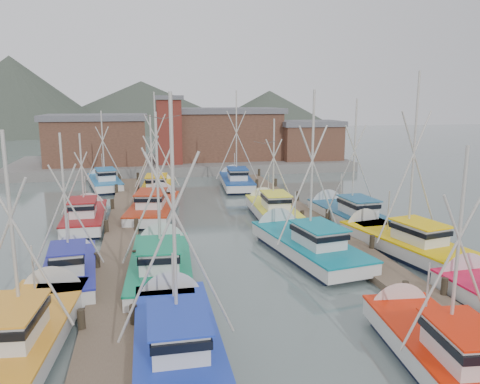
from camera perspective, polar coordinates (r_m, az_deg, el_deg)
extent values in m
plane|color=#536361|center=(28.97, -0.49, -7.41)|extent=(260.00, 260.00, 0.00)
cube|color=brown|center=(32.25, -14.27, -5.44)|extent=(2.20, 46.00, 0.40)
cylinder|color=black|center=(20.13, -18.72, -15.36)|extent=(0.30, 0.30, 1.50)
cylinder|color=black|center=(26.55, -16.98, -8.66)|extent=(0.30, 0.30, 1.50)
cylinder|color=black|center=(33.21, -15.95, -4.60)|extent=(0.30, 0.30, 1.50)
cylinder|color=black|center=(39.98, -15.28, -1.90)|extent=(0.30, 0.30, 1.50)
cylinder|color=black|center=(46.82, -14.81, 0.01)|extent=(0.30, 0.30, 1.50)
cylinder|color=black|center=(53.71, -14.45, 1.43)|extent=(0.30, 0.30, 1.50)
cylinder|color=black|center=(19.97, -12.81, -15.25)|extent=(0.30, 0.30, 1.50)
cylinder|color=black|center=(26.43, -12.61, -8.52)|extent=(0.30, 0.30, 1.50)
cylinder|color=black|center=(33.11, -12.49, -4.47)|extent=(0.30, 0.30, 1.50)
cylinder|color=black|center=(39.90, -12.42, -1.79)|extent=(0.30, 0.30, 1.50)
cylinder|color=black|center=(46.75, -12.36, 0.11)|extent=(0.30, 0.30, 1.50)
cylinder|color=black|center=(53.64, -12.32, 1.52)|extent=(0.30, 0.30, 1.50)
cube|color=brown|center=(34.51, 9.68, -4.15)|extent=(2.20, 46.00, 0.40)
cylinder|color=black|center=(22.98, 19.42, -11.99)|extent=(0.30, 0.30, 1.50)
cylinder|color=black|center=(28.77, 12.20, -6.86)|extent=(0.30, 0.30, 1.50)
cylinder|color=black|center=(35.01, 7.57, -3.45)|extent=(0.30, 0.30, 1.50)
cylinder|color=black|center=(41.49, 4.38, -1.06)|extent=(0.30, 0.30, 1.50)
cylinder|color=black|center=(48.12, 2.07, 0.67)|extent=(0.30, 0.30, 1.50)
cylinder|color=black|center=(54.84, 0.32, 1.98)|extent=(0.30, 0.30, 1.50)
cylinder|color=black|center=(24.03, 23.58, -11.26)|extent=(0.30, 0.30, 1.50)
cylinder|color=black|center=(29.62, 15.76, -6.51)|extent=(0.30, 0.30, 1.50)
cylinder|color=black|center=(35.71, 10.61, -3.25)|extent=(0.30, 0.30, 1.50)
cylinder|color=black|center=(42.08, 7.00, -0.94)|extent=(0.30, 0.30, 1.50)
cylinder|color=black|center=(48.63, 4.36, 0.76)|extent=(0.30, 0.30, 1.50)
cylinder|color=black|center=(55.29, 2.34, 2.05)|extent=(0.30, 0.30, 1.50)
cube|color=slate|center=(64.72, -6.96, 3.46)|extent=(44.00, 16.00, 1.20)
cube|color=brown|center=(62.39, -17.03, 5.86)|extent=(12.00, 8.00, 5.50)
cube|color=slate|center=(62.21, -17.20, 8.70)|extent=(12.72, 8.48, 0.70)
cube|color=brown|center=(65.11, -1.73, 6.86)|extent=(14.00, 9.00, 6.20)
cube|color=slate|center=(64.94, -1.75, 9.89)|extent=(14.84, 9.54, 0.70)
cube|color=brown|center=(65.15, 8.37, 6.00)|extent=(8.00, 6.00, 4.50)
cube|color=slate|center=(64.97, 8.43, 8.28)|extent=(8.48, 6.36, 0.70)
cube|color=maroon|center=(60.15, -8.64, 7.23)|extent=(3.00, 3.00, 8.00)
cube|color=slate|center=(60.01, -8.76, 11.28)|extent=(3.60, 3.60, 0.50)
cone|color=#3F483C|center=(146.37, -25.65, 6.51)|extent=(110.00, 110.00, 42.00)
cone|color=#3F483C|center=(157.19, -11.77, 7.62)|extent=(140.00, 140.00, 30.00)
cone|color=#3F483C|center=(152.64, 3.58, 7.73)|extent=(90.00, 90.00, 24.00)
cube|color=black|center=(18.04, -7.63, -19.57)|extent=(2.59, 7.83, 0.70)
cube|color=silver|center=(17.72, -7.68, -17.77)|extent=(2.94, 8.90, 0.80)
cube|color=#1C39B9|center=(17.54, -7.72, -16.68)|extent=(3.03, 8.99, 0.10)
cone|color=silver|center=(21.77, -8.51, -12.48)|extent=(2.78, 1.11, 2.78)
cube|color=silver|center=(16.33, -7.50, -16.65)|extent=(1.81, 2.68, 1.10)
cube|color=black|center=(16.23, -7.53, -15.93)|extent=(1.93, 2.94, 0.28)
cube|color=#1C39B9|center=(16.07, -7.56, -14.79)|extent=(2.04, 3.12, 0.07)
cylinder|color=#BCB6AC|center=(15.84, -8.07, -3.35)|extent=(0.12, 0.12, 8.41)
cylinder|color=#BCB6AC|center=(16.09, -10.01, -6.84)|extent=(2.99, 0.11, 6.57)
cylinder|color=#BCB6AC|center=(16.15, -5.95, -6.65)|extent=(2.99, 0.11, 6.57)
cylinder|color=#BCB6AC|center=(18.47, -8.17, -11.02)|extent=(0.07, 0.07, 2.48)
cube|color=black|center=(18.60, 23.56, -19.46)|extent=(3.08, 7.47, 0.70)
cube|color=silver|center=(18.29, 23.73, -17.70)|extent=(3.50, 8.49, 0.80)
cube|color=red|center=(18.11, 23.83, -16.64)|extent=(3.59, 8.58, 0.10)
cone|color=silver|center=(21.63, 18.19, -13.12)|extent=(2.68, 1.35, 2.58)
cube|color=silver|center=(17.11, 25.68, -16.36)|extent=(1.91, 2.63, 1.10)
cube|color=black|center=(17.01, 25.75, -15.67)|extent=(2.04, 2.89, 0.28)
cube|color=red|center=(16.86, 25.86, -14.57)|extent=(2.16, 3.07, 0.07)
cylinder|color=#BCB6AC|center=(16.72, 25.03, -6.45)|extent=(0.13, 0.13, 6.77)
cylinder|color=#BCB6AC|center=(16.70, 23.23, -9.20)|extent=(2.42, 0.33, 5.29)
cylinder|color=#BCB6AC|center=(17.23, 26.34, -8.84)|extent=(2.42, 0.33, 5.29)
cylinder|color=#BCB6AC|center=(18.78, 21.86, -11.37)|extent=(0.07, 0.07, 2.31)
cube|color=black|center=(20.12, -24.69, -17.11)|extent=(3.27, 8.02, 0.70)
cube|color=silver|center=(19.84, -24.85, -15.45)|extent=(3.72, 9.12, 0.80)
cube|color=orange|center=(19.67, -24.94, -14.45)|extent=(3.81, 9.21, 0.10)
cone|color=silver|center=(23.77, -21.44, -11.09)|extent=(2.86, 1.36, 2.77)
cube|color=silver|center=(18.53, -26.14, -14.23)|extent=(2.03, 2.82, 1.10)
cube|color=black|center=(18.44, -26.21, -13.59)|extent=(2.18, 3.10, 0.28)
cube|color=orange|center=(18.30, -26.31, -12.56)|extent=(2.31, 3.29, 0.07)
cylinder|color=#BCB6AC|center=(18.31, -26.04, -4.43)|extent=(0.15, 0.15, 7.16)
cylinder|color=#BCB6AC|center=(18.34, -24.01, -6.97)|extent=(2.56, 0.34, 5.60)
cylinder|color=#BCB6AC|center=(20.61, -23.82, -9.51)|extent=(0.08, 0.08, 2.66)
cone|color=silver|center=(26.08, 24.88, -9.37)|extent=(2.93, 1.24, 2.88)
cube|color=black|center=(25.25, -9.59, -10.33)|extent=(3.13, 8.28, 0.70)
cube|color=silver|center=(25.02, -9.64, -8.95)|extent=(3.56, 9.40, 0.80)
cube|color=#0E8458|center=(24.89, -9.67, -8.12)|extent=(3.65, 9.50, 0.10)
cone|color=silver|center=(29.44, -9.46, -6.14)|extent=(2.95, 1.27, 2.89)
cube|color=silver|center=(23.66, -9.77, -7.71)|extent=(2.03, 2.88, 1.10)
cube|color=black|center=(23.58, -9.78, -7.18)|extent=(2.16, 3.16, 0.28)
cube|color=#0E8458|center=(23.47, -9.81, -6.34)|extent=(2.30, 3.35, 0.07)
cylinder|color=#BCB6AC|center=(23.73, -9.98, 0.44)|extent=(0.14, 0.14, 7.58)
cylinder|color=#BCB6AC|center=(23.93, -11.32, -1.69)|extent=(2.71, 0.26, 5.92)
cylinder|color=#BCB6AC|center=(23.90, -8.49, -1.62)|extent=(2.71, 0.26, 5.92)
cylinder|color=#BCB6AC|center=(26.11, -9.69, -4.39)|extent=(0.08, 0.08, 2.58)
cube|color=black|center=(28.51, 8.26, -7.74)|extent=(4.09, 8.88, 0.70)
cube|color=silver|center=(28.31, 8.30, -6.49)|extent=(4.65, 10.09, 0.80)
cube|color=#087B8E|center=(28.19, 8.32, -5.76)|extent=(4.76, 10.20, 0.10)
cone|color=silver|center=(32.49, 4.12, -4.35)|extent=(3.17, 1.56, 3.04)
cube|color=silver|center=(27.06, 9.56, -5.26)|extent=(2.40, 3.19, 1.10)
cube|color=black|center=(27.00, 9.57, -4.79)|extent=(2.57, 3.49, 0.28)
cube|color=#087B8E|center=(26.90, 9.60, -4.06)|extent=(2.72, 3.71, 0.07)
cylinder|color=#BCB6AC|center=(27.08, 8.78, 3.02)|extent=(0.16, 0.16, 8.71)
cylinder|color=#BCB6AC|center=(26.95, 7.57, 0.81)|extent=(3.08, 0.59, 6.80)
cylinder|color=#BCB6AC|center=(27.55, 9.84, 0.97)|extent=(3.08, 0.59, 6.80)
cylinder|color=#BCB6AC|center=(29.35, 6.73, -2.57)|extent=(0.09, 0.09, 2.71)
cube|color=black|center=(25.75, -19.91, -10.44)|extent=(2.74, 6.73, 0.70)
cube|color=silver|center=(25.52, -20.01, -9.08)|extent=(3.11, 7.65, 0.80)
cube|color=navy|center=(25.39, -20.06, -8.27)|extent=(3.19, 7.73, 0.10)
cone|color=silver|center=(29.10, -19.67, -6.87)|extent=(2.42, 1.31, 2.33)
cube|color=silver|center=(24.37, -20.25, -7.69)|extent=(1.71, 2.37, 1.10)
cube|color=black|center=(24.30, -20.28, -7.18)|extent=(1.82, 2.60, 0.28)
cube|color=navy|center=(24.19, -20.34, -6.36)|extent=(1.93, 2.76, 0.07)
cylinder|color=#BCB6AC|center=(24.38, -20.60, -0.99)|extent=(0.12, 0.12, 6.61)
cylinder|color=#BCB6AC|center=(24.59, -21.67, -2.82)|extent=(2.36, 0.31, 5.17)
cylinder|color=#BCB6AC|center=(24.52, -19.28, -2.69)|extent=(2.36, 0.31, 5.17)
cylinder|color=#BCB6AC|center=(26.32, -20.11, -4.81)|extent=(0.07, 0.07, 2.24)
cube|color=black|center=(30.40, 19.40, -7.07)|extent=(4.18, 8.39, 0.70)
cube|color=silver|center=(30.21, 19.48, -5.89)|extent=(4.75, 9.53, 0.80)
cube|color=#FFCC00|center=(30.11, 19.53, -5.20)|extent=(4.85, 9.64, 0.10)
cone|color=silver|center=(33.58, 14.21, -4.16)|extent=(3.04, 1.65, 2.88)
cube|color=silver|center=(29.20, 21.05, -4.65)|extent=(2.37, 3.05, 1.10)
cube|color=black|center=(29.14, 21.08, -4.21)|extent=(2.54, 3.34, 0.28)
cube|color=#FFCC00|center=(29.05, 21.13, -3.53)|extent=(2.69, 3.54, 0.07)
cylinder|color=#BCB6AC|center=(29.03, 20.40, 4.02)|extent=(0.16, 0.16, 9.74)
cylinder|color=#BCB6AC|center=(28.77, 19.36, 1.72)|extent=(3.41, 0.78, 7.60)
cylinder|color=#BCB6AC|center=(29.60, 21.11, 1.86)|extent=(3.41, 0.78, 7.60)
cylinder|color=#BCB6AC|center=(30.98, 17.63, -2.29)|extent=(0.09, 0.09, 2.67)
cube|color=black|center=(38.38, -10.44, -2.84)|extent=(4.14, 8.80, 0.70)
cube|color=silver|center=(38.23, -10.48, -1.90)|extent=(4.70, 10.00, 0.80)
cube|color=#B2290C|center=(38.15, -10.50, -1.34)|extent=(4.81, 10.11, 0.10)
cone|color=silver|center=(42.91, -9.56, -0.64)|extent=(3.15, 1.59, 3.00)
cube|color=silver|center=(36.91, -10.78, -0.87)|extent=(2.40, 3.17, 1.10)
cube|color=black|center=(36.87, -10.79, -0.52)|extent=(2.57, 3.47, 0.28)
cube|color=#B2290C|center=(36.80, -10.82, 0.03)|extent=(2.72, 3.68, 0.07)
cylinder|color=#BCB6AC|center=(37.36, -10.73, 3.85)|extent=(0.15, 0.15, 6.98)
cylinder|color=#BCB6AC|center=(37.57, -11.61, 2.60)|extent=(2.49, 0.52, 5.46)
cylinder|color=#BCB6AC|center=(37.39, -9.75, 2.62)|extent=(2.49, 0.52, 5.46)
cylinder|color=#BCB6AC|center=(39.59, -10.20, 0.92)|extent=(0.09, 0.09, 2.68)
cube|color=black|center=(37.05, 3.96, -3.19)|extent=(2.73, 7.51, 0.70)
cube|color=silver|center=(36.89, 3.98, -2.21)|extent=(3.10, 8.53, 0.80)
cube|color=yellow|center=(36.81, 3.98, -1.64)|extent=(3.19, 8.62, 0.10)
cone|color=silver|center=(40.93, 2.62, -1.07)|extent=(2.68, 1.21, 2.63)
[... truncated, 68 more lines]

